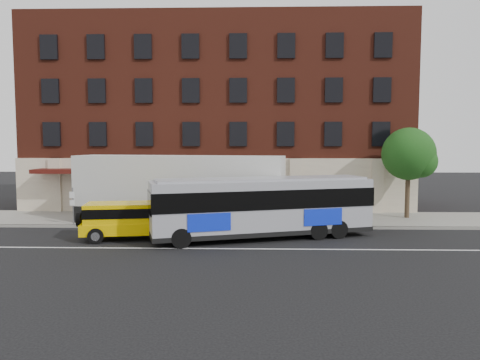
{
  "coord_description": "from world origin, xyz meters",
  "views": [
    {
      "loc": [
        2.85,
        -21.99,
        5.33
      ],
      "look_at": [
        2.07,
        5.5,
        3.06
      ],
      "focal_mm": 34.11,
      "sensor_mm": 36.0,
      "label": 1
    }
  ],
  "objects_px": {
    "shipping_container": "(178,191)",
    "sign_pole": "(73,204)",
    "street_tree": "(409,156)",
    "city_bus": "(263,205)",
    "yellow_suv": "(124,218)"
  },
  "relations": [
    {
      "from": "city_bus",
      "to": "yellow_suv",
      "type": "relative_size",
      "value": 2.32
    },
    {
      "from": "city_bus",
      "to": "yellow_suv",
      "type": "bearing_deg",
      "value": -176.88
    },
    {
      "from": "yellow_suv",
      "to": "shipping_container",
      "type": "bearing_deg",
      "value": 62.15
    },
    {
      "from": "street_tree",
      "to": "shipping_container",
      "type": "distance_m",
      "value": 15.83
    },
    {
      "from": "street_tree",
      "to": "city_bus",
      "type": "bearing_deg",
      "value": -147.69
    },
    {
      "from": "sign_pole",
      "to": "city_bus",
      "type": "bearing_deg",
      "value": -14.55
    },
    {
      "from": "street_tree",
      "to": "city_bus",
      "type": "xyz_separation_m",
      "value": [
        -10.15,
        -6.42,
        -2.54
      ]
    },
    {
      "from": "sign_pole",
      "to": "yellow_suv",
      "type": "relative_size",
      "value": 0.46
    },
    {
      "from": "sign_pole",
      "to": "city_bus",
      "type": "height_order",
      "value": "city_bus"
    },
    {
      "from": "sign_pole",
      "to": "street_tree",
      "type": "xyz_separation_m",
      "value": [
        22.04,
        3.34,
        2.96
      ]
    },
    {
      "from": "sign_pole",
      "to": "street_tree",
      "type": "bearing_deg",
      "value": 8.61
    },
    {
      "from": "shipping_container",
      "to": "sign_pole",
      "type": "bearing_deg",
      "value": -172.53
    },
    {
      "from": "street_tree",
      "to": "shipping_container",
      "type": "relative_size",
      "value": 0.45
    },
    {
      "from": "city_bus",
      "to": "shipping_container",
      "type": "height_order",
      "value": "shipping_container"
    },
    {
      "from": "sign_pole",
      "to": "city_bus",
      "type": "distance_m",
      "value": 12.29
    }
  ]
}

